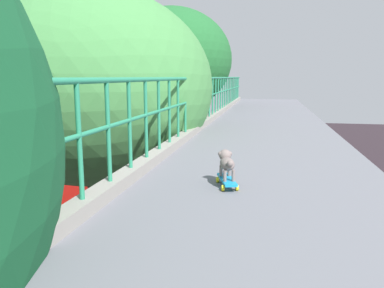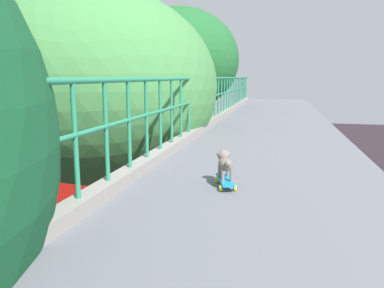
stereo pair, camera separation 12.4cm
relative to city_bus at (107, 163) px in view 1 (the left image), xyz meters
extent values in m
cube|color=slate|center=(9.95, -18.73, 4.02)|extent=(3.03, 34.95, 0.45)
cube|color=black|center=(9.95, -18.19, 4.24)|extent=(2.97, 0.06, 0.00)
cube|color=gray|center=(8.48, -18.73, 4.31)|extent=(0.20, 33.20, 0.13)
cylinder|color=#298A63|center=(8.48, -18.73, 5.38)|extent=(0.06, 33.20, 0.06)
cylinder|color=#298A63|center=(8.48, -18.73, 4.93)|extent=(0.04, 33.20, 0.04)
cylinder|color=#298A63|center=(8.48, -19.61, 4.88)|extent=(0.04, 0.04, 1.01)
cylinder|color=#298A63|center=(8.48, -19.02, 4.88)|extent=(0.04, 0.04, 1.01)
cylinder|color=#298A63|center=(8.48, -18.44, 4.88)|extent=(0.04, 0.04, 1.01)
cylinder|color=#298A63|center=(8.48, -17.85, 4.88)|extent=(0.04, 0.04, 1.01)
cylinder|color=#298A63|center=(8.48, -17.27, 4.88)|extent=(0.04, 0.04, 1.01)
cylinder|color=#298A63|center=(8.48, -16.68, 4.88)|extent=(0.04, 0.04, 1.01)
cylinder|color=#298A63|center=(8.48, -16.09, 4.88)|extent=(0.04, 0.04, 1.01)
cylinder|color=#298A63|center=(8.48, -15.51, 4.88)|extent=(0.04, 0.04, 1.01)
cylinder|color=#298A63|center=(8.48, -14.92, 4.88)|extent=(0.04, 0.04, 1.01)
cylinder|color=#298A63|center=(8.48, -14.34, 4.88)|extent=(0.04, 0.04, 1.01)
cylinder|color=#298A63|center=(8.48, -13.75, 4.88)|extent=(0.04, 0.04, 1.01)
cylinder|color=#298A63|center=(8.48, -13.17, 4.88)|extent=(0.04, 0.04, 1.01)
cylinder|color=#298A63|center=(8.48, -12.58, 4.88)|extent=(0.04, 0.04, 1.01)
cylinder|color=#298A63|center=(8.48, -11.99, 4.88)|extent=(0.04, 0.04, 1.01)
cylinder|color=#298A63|center=(8.48, -11.41, 4.88)|extent=(0.04, 0.04, 1.01)
cylinder|color=#298A63|center=(8.48, -10.82, 4.88)|extent=(0.04, 0.04, 1.01)
cylinder|color=#298A63|center=(8.48, -10.24, 4.88)|extent=(0.04, 0.04, 1.01)
cylinder|color=#298A63|center=(8.48, -9.65, 4.88)|extent=(0.04, 0.04, 1.01)
cylinder|color=#298A63|center=(8.48, -9.06, 4.88)|extent=(0.04, 0.04, 1.01)
cylinder|color=#298A63|center=(8.48, -8.48, 4.88)|extent=(0.04, 0.04, 1.01)
cylinder|color=#298A63|center=(8.48, -7.89, 4.88)|extent=(0.04, 0.04, 1.01)
cylinder|color=#298A63|center=(8.48, -7.31, 4.88)|extent=(0.04, 0.04, 1.01)
cylinder|color=#298A63|center=(8.48, -6.72, 4.88)|extent=(0.04, 0.04, 1.01)
cylinder|color=#298A63|center=(8.48, -6.13, 4.88)|extent=(0.04, 0.04, 1.01)
cylinder|color=#298A63|center=(8.48, -5.55, 4.88)|extent=(0.04, 0.04, 1.01)
cylinder|color=#298A63|center=(8.48, -4.96, 4.88)|extent=(0.04, 0.04, 1.01)
cylinder|color=#298A63|center=(8.48, -4.38, 4.88)|extent=(0.04, 0.04, 1.01)
cylinder|color=#298A63|center=(8.48, -3.79, 4.88)|extent=(0.04, 0.04, 1.01)
cylinder|color=#298A63|center=(8.48, -3.20, 4.88)|extent=(0.04, 0.04, 1.01)
cylinder|color=#298A63|center=(8.48, -2.62, 4.88)|extent=(0.04, 0.04, 1.01)
cube|color=red|center=(0.00, 0.00, -0.08)|extent=(2.53, 11.79, 3.08)
cube|color=black|center=(0.00, 0.00, 0.46)|extent=(2.55, 10.85, 0.70)
cylinder|color=black|center=(1.22, 4.12, -1.42)|extent=(0.28, 0.96, 0.96)
cylinder|color=black|center=(-1.22, 4.12, -1.42)|extent=(0.28, 0.96, 0.96)
cylinder|color=black|center=(1.22, -3.25, -1.42)|extent=(0.28, 0.96, 0.96)
cylinder|color=black|center=(-1.22, -3.25, -1.42)|extent=(0.28, 0.96, 0.96)
cylinder|color=#4A3E2C|center=(6.05, -13.74, 0.88)|extent=(0.49, 0.49, 5.56)
ellipsoid|color=#468A47|center=(6.05, -13.74, 5.17)|extent=(5.49, 5.49, 4.45)
cylinder|color=brown|center=(6.21, -7.11, 1.44)|extent=(0.40, 0.40, 6.67)
ellipsoid|color=#21622E|center=(6.21, -7.11, 6.07)|extent=(4.71, 4.71, 4.06)
cube|color=#178EC8|center=(9.61, -17.94, 4.32)|extent=(0.28, 0.52, 0.02)
cylinder|color=yellow|center=(9.63, -17.76, 4.28)|extent=(0.04, 0.07, 0.06)
cylinder|color=yellow|center=(9.49, -17.81, 4.28)|extent=(0.04, 0.07, 0.06)
cylinder|color=yellow|center=(9.73, -18.08, 4.28)|extent=(0.04, 0.07, 0.06)
cylinder|color=yellow|center=(9.59, -18.12, 4.28)|extent=(0.04, 0.07, 0.06)
cylinder|color=slate|center=(9.62, -17.83, 4.39)|extent=(0.05, 0.05, 0.12)
cylinder|color=slate|center=(9.54, -17.85, 4.39)|extent=(0.05, 0.05, 0.12)
cylinder|color=slate|center=(9.69, -18.04, 4.39)|extent=(0.05, 0.05, 0.12)
cylinder|color=slate|center=(9.60, -18.07, 4.39)|extent=(0.05, 0.05, 0.12)
ellipsoid|color=slate|center=(9.61, -17.95, 4.50)|extent=(0.23, 0.33, 0.14)
sphere|color=slate|center=(9.57, -17.83, 4.56)|extent=(0.13, 0.13, 0.13)
ellipsoid|color=gray|center=(9.56, -17.77, 4.55)|extent=(0.06, 0.07, 0.04)
sphere|color=slate|center=(9.62, -17.81, 4.58)|extent=(0.06, 0.06, 0.06)
sphere|color=slate|center=(9.53, -17.84, 4.58)|extent=(0.06, 0.06, 0.06)
sphere|color=slate|center=(9.66, -18.09, 4.54)|extent=(0.07, 0.07, 0.07)
camera|label=1|loc=(10.03, -21.88, 5.42)|focal=35.23mm
camera|label=2|loc=(10.15, -21.86, 5.42)|focal=35.23mm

